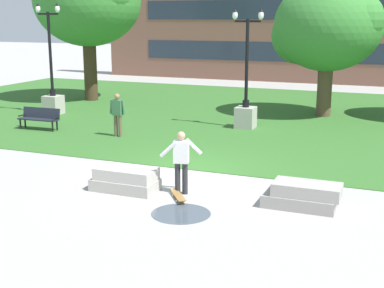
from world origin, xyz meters
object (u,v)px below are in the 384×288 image
Objects in this scene: lamp_post_left at (246,105)px; person_bystander_near_lawn at (118,113)px; skateboard at (179,196)px; park_bench_near_left at (40,117)px; concrete_block_left at (303,196)px; person_skateboarder at (181,159)px; concrete_block_center at (126,180)px; lamp_post_center at (53,92)px.

lamp_post_left is 5.49m from person_bystander_near_lawn.
skateboard is 0.55× the size of person_bystander_near_lawn.
skateboard is 0.52× the size of park_bench_near_left.
park_bench_near_left is (-12.09, 5.42, 0.23)m from concrete_block_left.
person_skateboarder is at bearing -84.53° from lamp_post_left.
concrete_block_center is 6.91m from person_bystander_near_lawn.
lamp_post_left is at bearing 95.91° from skateboard.
concrete_block_center is 1.92× the size of skateboard.
person_bystander_near_lawn is (3.77, -0.00, 0.44)m from park_bench_near_left.
lamp_post_center is at bearing 140.07° from person_skateboarder.
park_bench_near_left is (-7.34, 5.88, 0.23)m from concrete_block_center.
person_bystander_near_lawn is at bearing 130.92° from skateboard.
lamp_post_center reaches higher than person_bystander_near_lawn.
lamp_post_center is 6.39m from person_bystander_near_lawn.
concrete_block_center reaches higher than skateboard.
skateboard is 0.18× the size of lamp_post_center.
person_bystander_near_lawn is (-4.22, -3.52, -0.05)m from lamp_post_left.
lamp_post_center is (-13.80, 8.71, 0.78)m from concrete_block_left.
person_skateboarder is (-3.23, -0.14, 0.66)m from concrete_block_left.
concrete_block_center is 0.99× the size of park_bench_near_left.
park_bench_near_left is at bearing 141.31° from concrete_block_center.
park_bench_near_left is at bearing 146.22° from skateboard.
concrete_block_center is at bearing -174.44° from concrete_block_left.
lamp_post_left is at bearing 114.67° from concrete_block_left.
lamp_post_left reaches higher than concrete_block_left.
lamp_post_center is at bearing 117.42° from park_bench_near_left.
park_bench_near_left is 3.80m from person_bystander_near_lawn.
concrete_block_left is 3.18m from skateboard.
person_skateboarder is at bearing -32.09° from park_bench_near_left.
lamp_post_left is 2.90× the size of person_bystander_near_lawn.
concrete_block_center is 0.95× the size of concrete_block_left.
lamp_post_left reaches higher than person_skateboarder.
lamp_post_left reaches higher than park_bench_near_left.
lamp_post_left is at bearing 1.33° from lamp_post_center.
person_bystander_near_lawn reaches higher than concrete_block_left.
concrete_block_center is 9.44m from lamp_post_left.
skateboard is (1.63, -0.13, -0.22)m from concrete_block_center.
person_skateboarder is at bearing 104.43° from skateboard.
person_bystander_near_lawn is (5.48, -3.29, -0.10)m from lamp_post_center.
lamp_post_left reaches higher than person_bystander_near_lawn.
concrete_block_center is 0.34× the size of lamp_post_center.
skateboard is at bearing -75.57° from person_skateboarder.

